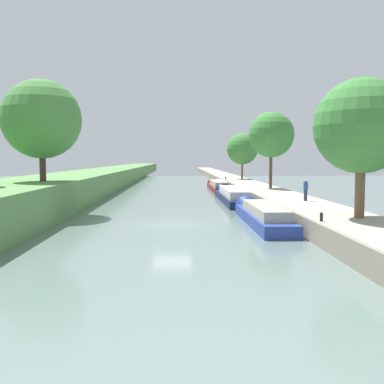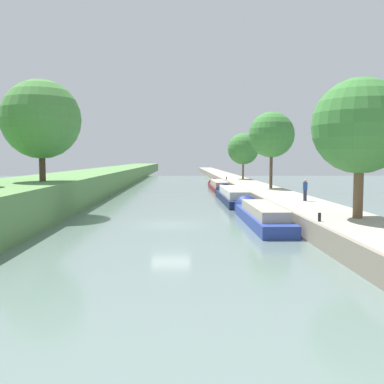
{
  "view_description": "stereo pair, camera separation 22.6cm",
  "coord_description": "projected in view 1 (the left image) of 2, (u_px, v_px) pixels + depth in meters",
  "views": [
    {
      "loc": [
        0.41,
        -27.84,
        4.29
      ],
      "look_at": [
        1.79,
        14.73,
        1.0
      ],
      "focal_mm": 40.43,
      "sensor_mm": 36.0,
      "label": 1
    },
    {
      "loc": [
        0.64,
        -27.85,
        4.29
      ],
      "look_at": [
        1.79,
        14.73,
        1.0
      ],
      "focal_mm": 40.43,
      "sensor_mm": 36.0,
      "label": 2
    }
  ],
  "objects": [
    {
      "name": "ground_plane",
      "position": [
        172.0,
        225.0,
        28.06
      ],
      "size": [
        160.0,
        160.0,
        0.0
      ],
      "primitive_type": "plane",
      "color": "slate"
    },
    {
      "name": "mooring_bollard_far",
      "position": [
        226.0,
        178.0,
        66.59
      ],
      "size": [
        0.16,
        0.16,
        0.45
      ],
      "color": "black",
      "rests_on": "right_towpath"
    },
    {
      "name": "mooring_bollard_near",
      "position": [
        321.0,
        217.0,
        22.16
      ],
      "size": [
        0.16,
        0.16,
        0.45
      ],
      "color": "black",
      "rests_on": "right_towpath"
    },
    {
      "name": "tree_rightbank_near",
      "position": [
        362.0,
        126.0,
        23.08
      ],
      "size": [
        5.11,
        5.11,
        7.52
      ],
      "color": "brown",
      "rests_on": "right_towpath"
    },
    {
      "name": "person_walking",
      "position": [
        306.0,
        189.0,
        32.89
      ],
      "size": [
        0.34,
        0.34,
        1.66
      ],
      "color": "#282D42",
      "rests_on": "right_towpath"
    },
    {
      "name": "tree_rightbank_midnear",
      "position": [
        271.0,
        135.0,
        46.93
      ],
      "size": [
        4.95,
        4.95,
        8.29
      ],
      "color": "brown",
      "rests_on": "right_towpath"
    },
    {
      "name": "narrowboat_navy",
      "position": [
        231.0,
        195.0,
        43.76
      ],
      "size": [
        2.15,
        15.25,
        2.07
      ],
      "color": "#141E42",
      "rests_on": "ground_plane"
    },
    {
      "name": "tree_rightbank_midfar",
      "position": [
        242.0,
        149.0,
        68.12
      ],
      "size": [
        4.92,
        4.92,
        7.22
      ],
      "color": "brown",
      "rests_on": "right_towpath"
    },
    {
      "name": "narrowboat_maroon",
      "position": [
        217.0,
        186.0,
        59.79
      ],
      "size": [
        2.02,
        15.1,
        1.98
      ],
      "color": "maroon",
      "rests_on": "ground_plane"
    },
    {
      "name": "tree_leftbank_downstream",
      "position": [
        41.0,
        119.0,
        32.48
      ],
      "size": [
        5.95,
        5.95,
        7.67
      ],
      "color": "#4C3828",
      "rests_on": "left_grassy_bank"
    },
    {
      "name": "narrowboat_blue",
      "position": [
        261.0,
        215.0,
        28.96
      ],
      "size": [
        2.05,
        12.31,
        1.96
      ],
      "color": "#283D93",
      "rests_on": "ground_plane"
    },
    {
      "name": "right_towpath",
      "position": [
        319.0,
        216.0,
        28.33
      ],
      "size": [
        4.41,
        260.0,
        1.08
      ],
      "color": "#A89E8E",
      "rests_on": "ground_plane"
    },
    {
      "name": "stone_quay",
      "position": [
        284.0,
        216.0,
        28.26
      ],
      "size": [
        0.25,
        260.0,
        1.13
      ],
      "color": "gray",
      "rests_on": "ground_plane"
    }
  ]
}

